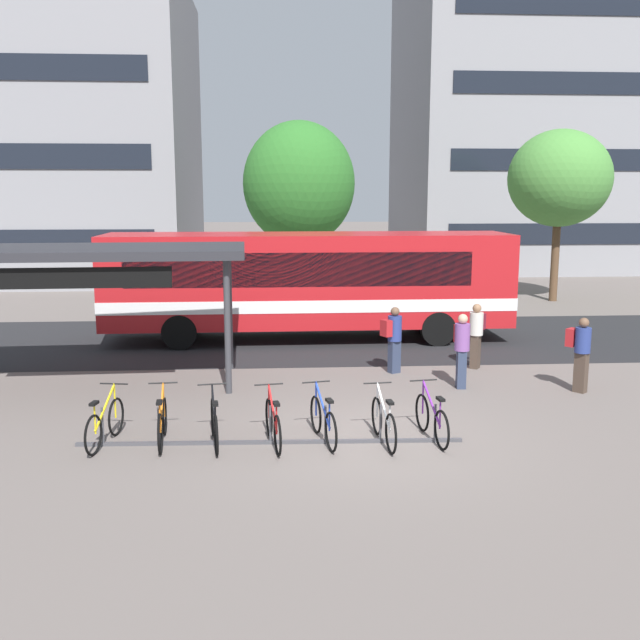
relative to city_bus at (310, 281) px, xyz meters
The scene contains 20 objects.
ground 9.25m from the city_bus, 86.15° to the right, with size 200.00×200.00×0.00m, color #6B605B.
bus_lane_asphalt 1.87m from the city_bus, ahead, with size 80.00×7.20×0.01m, color #232326.
city_bus is the anchor object (origin of this frame).
bike_rack 9.41m from the city_bus, 97.28° to the right, with size 6.84×0.28×0.70m.
parked_bicycle_yellow_0 10.02m from the city_bus, 114.25° to the right, with size 0.52×1.71×0.99m.
parked_bicycle_orange_1 9.66m from the city_bus, 108.78° to the right, with size 0.52×1.72×0.99m.
parked_bicycle_black_2 9.54m from the city_bus, 103.17° to the right, with size 0.52×1.71×0.99m.
parked_bicycle_red_3 9.43m from the city_bus, 96.91° to the right, with size 0.52×1.71×0.99m.
parked_bicycle_blue_4 9.25m from the city_bus, 91.46° to the right, with size 0.55×1.70×0.99m.
parked_bicycle_white_5 9.44m from the city_bus, 84.91° to the right, with size 0.52×1.72×0.99m.
parked_bicycle_purple_6 9.42m from the city_bus, 79.38° to the right, with size 0.52×1.72×0.99m.
transit_shelter 7.30m from the city_bus, 137.64° to the right, with size 7.26×3.38×3.18m.
commuter_maroon_pack_0 5.64m from the city_bus, 44.06° to the right, with size 0.55×0.60×1.65m.
commuter_red_pack_1 8.47m from the city_bus, 47.58° to the right, with size 0.58×0.60×1.69m.
commuter_red_pack_2 4.70m from the city_bus, 66.70° to the right, with size 0.60×0.51×1.64m.
commuter_red_pack_3 6.57m from the city_bus, 61.16° to the right, with size 0.37×0.54×1.71m.
street_tree_0 13.10m from the city_bus, 35.02° to the left, with size 4.08×4.08×6.91m.
street_tree_1 9.83m from the city_bus, 89.94° to the left, with size 4.70×4.70×7.38m.
building_left_wing 23.22m from the city_bus, 127.79° to the left, with size 16.75×12.68×14.94m.
building_right_wing 28.39m from the city_bus, 53.32° to the left, with size 18.93×12.65×19.00m.
Camera 1 is at (-1.68, -12.30, 4.38)m, focal length 40.31 mm.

